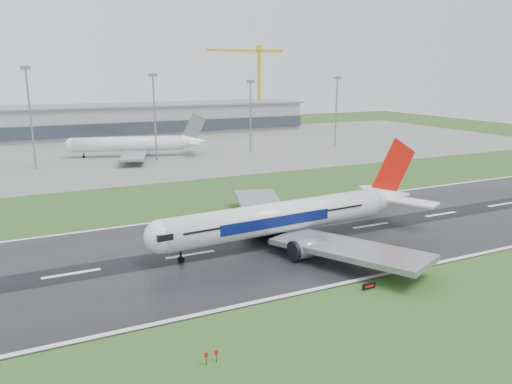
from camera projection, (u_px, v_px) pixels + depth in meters
ground at (190, 255)px, 86.85m from camera, size 520.00×520.00×0.00m
runway at (190, 255)px, 86.84m from camera, size 400.00×45.00×0.10m
apron at (95, 154)px, 196.62m from camera, size 400.00×130.00×0.08m
terminal at (78, 122)px, 247.55m from camera, size 240.00×36.00×15.00m
main_airliner at (297, 196)px, 92.23m from camera, size 62.66×60.02×17.47m
parked_airliner at (134, 136)px, 188.02m from camera, size 66.18×63.58×15.97m
tower_crane at (259, 86)px, 302.42m from camera, size 49.00×5.40×47.98m
runway_sign at (369, 286)px, 72.82m from camera, size 2.31×0.68×1.04m
floodmast_2 at (31, 120)px, 161.50m from camera, size 0.64×0.64×32.71m
floodmast_3 at (155, 119)px, 179.02m from camera, size 0.64×0.64×30.38m
floodmast_4 at (251, 119)px, 195.43m from camera, size 0.64×0.64×27.85m
floodmast_5 at (336, 114)px, 212.37m from camera, size 0.64×0.64×29.10m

